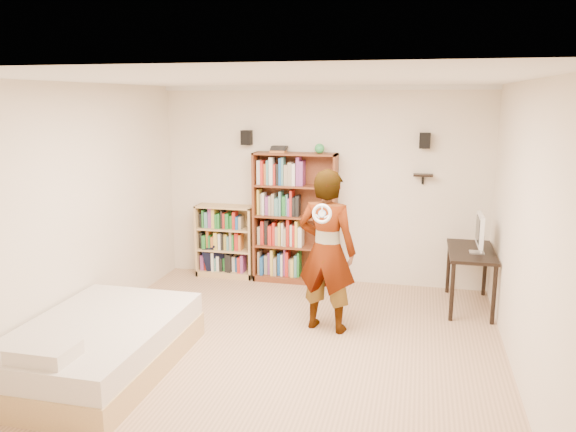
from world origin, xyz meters
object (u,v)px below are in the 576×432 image
tall_bookshelf (295,218)px  person (327,251)px  computer_desk (470,279)px  low_bookshelf (226,241)px  daybed (98,341)px

tall_bookshelf → person: tall_bookshelf is taller
computer_desk → person: (-1.60, -1.06, 0.54)m
tall_bookshelf → low_bookshelf: size_ratio=1.74×
low_bookshelf → daybed: bearing=-93.8°
person → daybed: bearing=48.6°
computer_desk → daybed: size_ratio=0.53×
computer_desk → tall_bookshelf: bearing=167.8°
tall_bookshelf → computer_desk: bearing=-12.2°
computer_desk → daybed: computer_desk is taller
daybed → person: 2.50m
person → tall_bookshelf: bearing=-54.3°
tall_bookshelf → computer_desk: 2.42m
person → computer_desk: bearing=-135.1°
low_bookshelf → tall_bookshelf: bearing=-0.6°
tall_bookshelf → daybed: tall_bookshelf is taller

